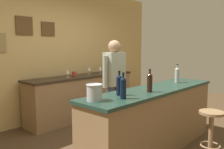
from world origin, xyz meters
TOP-DOWN VIEW (x-y plane):
  - ground_plane at (0.00, 0.00)m, footprint 10.00×10.00m
  - back_wall at (-0.01, 2.03)m, footprint 6.00×0.09m
  - bar_counter at (0.00, -0.40)m, footprint 2.58×0.60m
  - side_counter at (0.40, 1.65)m, footprint 2.59×0.56m
  - bartender at (0.07, 0.44)m, footprint 0.52×0.21m
  - bar_stool at (0.21, -1.14)m, footprint 0.32×0.32m
  - wine_bottle_a at (-0.81, -0.50)m, footprint 0.07×0.07m
  - wine_bottle_b at (-0.70, -0.33)m, footprint 0.07×0.07m
  - wine_bottle_c at (-0.27, -0.50)m, footprint 0.07×0.07m
  - wine_bottle_d at (0.71, -0.37)m, footprint 0.07×0.07m
  - ice_bucket at (-1.11, -0.32)m, footprint 0.19×0.19m
  - wine_glass_a at (-0.01, 1.64)m, footprint 0.07×0.07m
  - wine_glass_b at (0.64, 1.71)m, footprint 0.07×0.07m
  - wine_glass_c at (0.87, 1.60)m, footprint 0.07×0.07m
  - coffee_mug at (0.18, 1.68)m, footprint 0.12×0.08m

SIDE VIEW (x-z plane):
  - ground_plane at x=0.00m, z-range 0.00..0.00m
  - side_counter at x=0.40m, z-range 0.00..0.90m
  - bar_stool at x=0.21m, z-range 0.12..0.80m
  - bar_counter at x=0.00m, z-range 0.00..0.92m
  - bartender at x=0.07m, z-range 0.13..1.75m
  - coffee_mug at x=0.18m, z-range 0.90..1.00m
  - wine_glass_a at x=-0.01m, z-range 0.93..1.09m
  - wine_glass_b at x=0.64m, z-range 0.93..1.09m
  - wine_glass_c at x=0.87m, z-range 0.93..1.09m
  - ice_bucket at x=-1.11m, z-range 0.92..1.11m
  - wine_bottle_a at x=-0.81m, z-range 0.90..1.21m
  - wine_bottle_b at x=-0.70m, z-range 0.90..1.21m
  - wine_bottle_c at x=-0.27m, z-range 0.90..1.21m
  - wine_bottle_d at x=0.71m, z-range 0.90..1.21m
  - back_wall at x=-0.01m, z-range 0.00..2.80m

